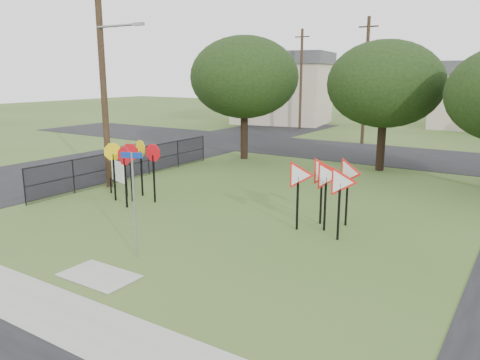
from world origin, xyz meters
name	(u,v)px	position (x,y,z in m)	size (l,w,h in m)	color
ground	(163,248)	(0.00, 0.00, 0.00)	(140.00, 140.00, 0.00)	#37551F
sidewalk	(36,304)	(0.00, -4.20, 0.01)	(30.00, 1.60, 0.02)	gray
street_left	(126,159)	(-12.00, 10.00, 0.01)	(8.00, 50.00, 0.02)	black
street_far	(372,154)	(0.00, 20.00, 0.01)	(60.00, 8.00, 0.02)	black
curb_pad	(99,276)	(0.00, -2.40, 0.01)	(2.00, 1.20, 0.02)	gray
street_name_sign	(134,198)	(-0.15, -0.91, 1.72)	(0.58, 0.25, 3.00)	gray
stop_sign_cluster	(133,158)	(-4.48, 3.29, 1.78)	(2.19, 1.79, 2.39)	black
yield_sign_cluster	(327,178)	(3.41, 4.19, 1.75)	(2.50, 1.81, 2.38)	black
info_board	(118,173)	(-5.81, 3.69, 0.97)	(1.12, 0.41, 1.46)	black
utility_pole_main	(103,70)	(-7.24, 4.50, 5.21)	(3.55, 0.33, 10.00)	#3D2B1C
far_pole_a	(365,80)	(-2.00, 24.00, 4.60)	(1.40, 0.24, 9.00)	#3D2B1C
far_pole_c	(301,79)	(-10.00, 30.00, 4.60)	(1.40, 0.24, 9.00)	#3D2B1C
fence_run	(132,163)	(-7.60, 6.25, 0.78)	(0.05, 11.55, 1.50)	black
house_left	(282,88)	(-14.00, 34.00, 3.65)	(10.58, 8.88, 7.20)	beige
tree_near_left	(244,77)	(-6.00, 14.00, 4.86)	(6.40, 6.40, 7.27)	black
tree_near_mid	(385,84)	(2.00, 15.00, 4.54)	(6.00, 6.00, 6.80)	black
tree_far_left	(246,73)	(-16.00, 30.00, 5.17)	(6.80, 6.80, 7.73)	black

